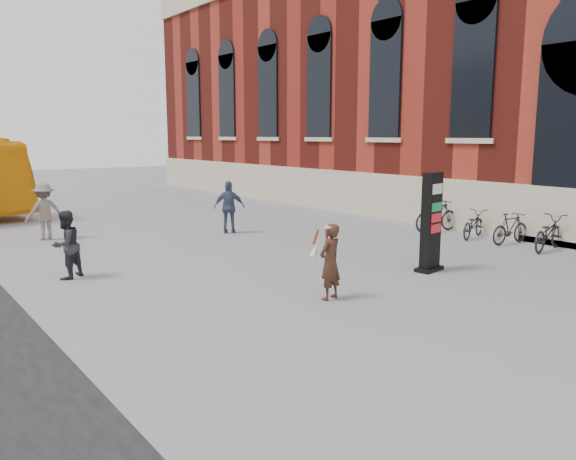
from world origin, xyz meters
TOP-DOWN VIEW (x-y plane):
  - ground at (0.00, 0.00)m, footprint 100.00×100.00m
  - station at (15.48, 6.00)m, footprint 12.15×44.50m
  - info_pylon at (3.82, 0.98)m, footprint 0.83×0.51m
  - woman at (0.21, 0.64)m, footprint 0.69×0.65m
  - pedestrian_a at (-3.61, 5.63)m, footprint 0.99×0.93m
  - pedestrian_b at (-2.70, 11.26)m, footprint 1.21×0.73m
  - pedestrian_c at (2.68, 8.68)m, footprint 1.11×0.97m
  - bike_4 at (8.60, 0.53)m, footprint 2.04×0.98m
  - bike_5 at (8.60, 1.74)m, footprint 1.67×0.61m
  - bike_6 at (8.60, 3.08)m, footprint 1.83×1.06m
  - bike_7 at (8.60, 4.56)m, footprint 1.94×0.82m

SIDE VIEW (x-z plane):
  - ground at x=0.00m, z-range 0.00..0.00m
  - bike_6 at x=8.60m, z-range 0.00..0.91m
  - bike_5 at x=8.60m, z-range 0.00..0.98m
  - bike_4 at x=8.60m, z-range 0.00..1.03m
  - bike_7 at x=8.60m, z-range 0.00..1.13m
  - pedestrian_a at x=-3.61m, z-range 0.00..1.61m
  - woman at x=0.21m, z-range 0.02..1.60m
  - pedestrian_c at x=2.68m, z-range 0.00..1.80m
  - pedestrian_b at x=-2.70m, z-range 0.00..1.83m
  - info_pylon at x=3.82m, z-range 0.00..2.45m
  - station at x=15.48m, z-range -1.49..17.66m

